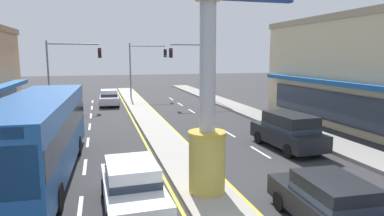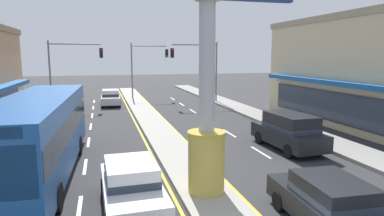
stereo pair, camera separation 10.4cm
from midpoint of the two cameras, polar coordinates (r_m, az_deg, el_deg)
The scene contains 15 objects.
median_strip at distance 24.67m, azimuth -7.05°, elevation -2.42°, with size 1.94×52.00×0.14m, color #A39E93.
sidewalk_left at distance 23.08m, azimuth -28.26°, elevation -4.18°, with size 2.29×60.00×0.18m, color gray.
sidewalk_right at distance 25.56m, azimuth 13.38°, elevation -2.16°, with size 2.29×60.00×0.18m, color gray.
lane_markings at distance 23.38m, azimuth -6.55°, elevation -3.21°, with size 8.68×52.00×0.01m.
district_sign at distance 11.37m, azimuth 2.38°, elevation 4.50°, with size 6.58×1.33×8.03m.
storefront_right at distance 26.22m, azimuth 29.27°, elevation 5.42°, with size 8.01×18.71×7.62m.
traffic_light_left_side at distance 33.49m, azimuth -20.26°, elevation 7.27°, with size 4.86×0.46×6.20m.
traffic_light_right_side at distance 34.20m, azimuth 1.02°, elevation 7.83°, with size 4.86×0.46×6.20m.
traffic_light_median_far at distance 38.76m, azimuth -8.24°, elevation 7.79°, with size 4.20×0.46×6.20m.
sedan_near_right_lane at distance 11.19m, azimuth -10.27°, elevation -12.75°, with size 1.95×4.35×1.53m.
sedan_far_right_lane at distance 23.41m, azimuth -21.18°, elevation -1.79°, with size 1.94×4.35×1.53m.
sedan_near_left_lane at distance 10.57m, azimuth 22.03°, elevation -14.63°, with size 2.01×4.39×1.53m.
suv_mid_left_lane at distance 18.37m, azimuth 15.78°, elevation -3.71°, with size 2.14×4.69×1.90m.
bus_far_left_oncoming at distance 14.78m, azimuth -24.67°, elevation -3.72°, with size 2.99×11.30×3.26m.
sedan_kerb_right at distance 34.11m, azimuth -13.87°, elevation 1.74°, with size 1.92×4.34×1.53m.
Camera 1 is at (-3.51, -5.94, 4.89)m, focal length 31.64 mm.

